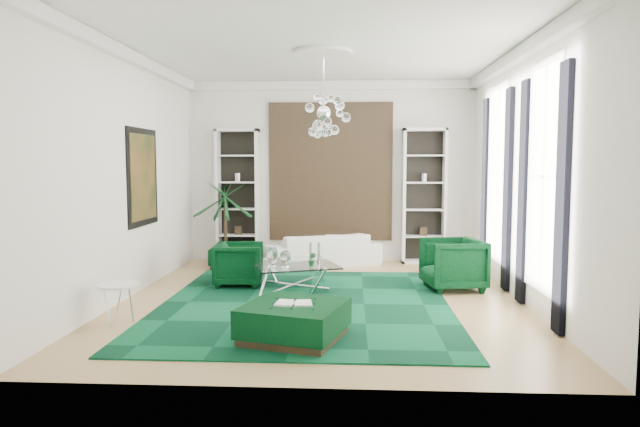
# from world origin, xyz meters

# --- Properties ---
(floor) EXTENTS (6.00, 7.00, 0.02)m
(floor) POSITION_xyz_m (0.00, 0.00, -0.01)
(floor) COLOR tan
(floor) RESTS_ON ground
(ceiling) EXTENTS (6.00, 7.00, 0.02)m
(ceiling) POSITION_xyz_m (0.00, 0.00, 3.81)
(ceiling) COLOR white
(ceiling) RESTS_ON ground
(wall_back) EXTENTS (6.00, 0.02, 3.80)m
(wall_back) POSITION_xyz_m (0.00, 3.51, 1.90)
(wall_back) COLOR white
(wall_back) RESTS_ON ground
(wall_front) EXTENTS (6.00, 0.02, 3.80)m
(wall_front) POSITION_xyz_m (0.00, -3.51, 1.90)
(wall_front) COLOR white
(wall_front) RESTS_ON ground
(wall_left) EXTENTS (0.02, 7.00, 3.80)m
(wall_left) POSITION_xyz_m (-3.01, 0.00, 1.90)
(wall_left) COLOR white
(wall_left) RESTS_ON ground
(wall_right) EXTENTS (0.02, 7.00, 3.80)m
(wall_right) POSITION_xyz_m (3.01, 0.00, 1.90)
(wall_right) COLOR white
(wall_right) RESTS_ON ground
(crown_molding) EXTENTS (6.00, 7.00, 0.18)m
(crown_molding) POSITION_xyz_m (0.00, 0.00, 3.70)
(crown_molding) COLOR white
(crown_molding) RESTS_ON ceiling
(ceiling_medallion) EXTENTS (0.90, 0.90, 0.05)m
(ceiling_medallion) POSITION_xyz_m (0.00, 0.30, 3.77)
(ceiling_medallion) COLOR white
(ceiling_medallion) RESTS_ON ceiling
(tapestry) EXTENTS (2.50, 0.06, 2.80)m
(tapestry) POSITION_xyz_m (0.00, 3.46, 1.90)
(tapestry) COLOR black
(tapestry) RESTS_ON wall_back
(shelving_left) EXTENTS (0.90, 0.38, 2.80)m
(shelving_left) POSITION_xyz_m (-1.95, 3.31, 1.40)
(shelving_left) COLOR white
(shelving_left) RESTS_ON floor
(shelving_right) EXTENTS (0.90, 0.38, 2.80)m
(shelving_right) POSITION_xyz_m (1.95, 3.31, 1.40)
(shelving_right) COLOR white
(shelving_right) RESTS_ON floor
(painting) EXTENTS (0.04, 1.30, 1.60)m
(painting) POSITION_xyz_m (-2.97, 0.60, 1.85)
(painting) COLOR black
(painting) RESTS_ON wall_left
(window_near) EXTENTS (0.03, 1.10, 2.90)m
(window_near) POSITION_xyz_m (2.99, -0.90, 1.90)
(window_near) COLOR white
(window_near) RESTS_ON wall_right
(curtain_near_a) EXTENTS (0.07, 0.30, 3.25)m
(curtain_near_a) POSITION_xyz_m (2.96, -1.68, 1.65)
(curtain_near_a) COLOR black
(curtain_near_a) RESTS_ON floor
(curtain_near_b) EXTENTS (0.07, 0.30, 3.25)m
(curtain_near_b) POSITION_xyz_m (2.96, -0.12, 1.65)
(curtain_near_b) COLOR black
(curtain_near_b) RESTS_ON floor
(window_far) EXTENTS (0.03, 1.10, 2.90)m
(window_far) POSITION_xyz_m (2.99, 1.50, 1.90)
(window_far) COLOR white
(window_far) RESTS_ON wall_right
(curtain_far_a) EXTENTS (0.07, 0.30, 3.25)m
(curtain_far_a) POSITION_xyz_m (2.96, 0.72, 1.65)
(curtain_far_a) COLOR black
(curtain_far_a) RESTS_ON floor
(curtain_far_b) EXTENTS (0.07, 0.30, 3.25)m
(curtain_far_b) POSITION_xyz_m (2.96, 2.28, 1.65)
(curtain_far_b) COLOR black
(curtain_far_b) RESTS_ON floor
(rug) EXTENTS (4.20, 5.00, 0.02)m
(rug) POSITION_xyz_m (-0.23, -0.37, 0.01)
(rug) COLOR black
(rug) RESTS_ON floor
(sofa) EXTENTS (2.46, 1.78, 0.67)m
(sofa) POSITION_xyz_m (-0.15, 2.74, 0.34)
(sofa) COLOR white
(sofa) RESTS_ON floor
(armchair_left) EXTENTS (0.88, 0.86, 0.74)m
(armchair_left) POSITION_xyz_m (-1.46, 0.89, 0.37)
(armchair_left) COLOR black
(armchair_left) RESTS_ON floor
(armchair_right) EXTENTS (1.07, 1.05, 0.85)m
(armchair_right) POSITION_xyz_m (2.12, 0.78, 0.42)
(armchair_right) COLOR black
(armchair_right) RESTS_ON floor
(coffee_table) EXTENTS (1.64, 1.64, 0.44)m
(coffee_table) POSITION_xyz_m (-0.50, 0.61, 0.22)
(coffee_table) COLOR white
(coffee_table) RESTS_ON floor
(ottoman_side) EXTENTS (0.94, 0.94, 0.41)m
(ottoman_side) POSITION_xyz_m (-1.86, 2.58, 0.20)
(ottoman_side) COLOR black
(ottoman_side) RESTS_ON floor
(ottoman_front) EXTENTS (1.35, 1.35, 0.44)m
(ottoman_front) POSITION_xyz_m (-0.22, -2.07, 0.22)
(ottoman_front) COLOR black
(ottoman_front) RESTS_ON floor
(book) EXTENTS (0.43, 0.29, 0.03)m
(book) POSITION_xyz_m (-0.22, -2.07, 0.45)
(book) COLOR white
(book) RESTS_ON ottoman_front
(side_table) EXTENTS (0.59, 0.59, 0.51)m
(side_table) POSITION_xyz_m (-2.55, -1.52, 0.26)
(side_table) COLOR white
(side_table) RESTS_ON floor
(palm) EXTENTS (1.48, 1.48, 2.25)m
(palm) POSITION_xyz_m (-2.19, 3.15, 1.13)
(palm) COLOR #154823
(palm) RESTS_ON floor
(chandelier) EXTENTS (1.17, 1.17, 0.80)m
(chandelier) POSITION_xyz_m (0.01, 0.30, 2.85)
(chandelier) COLOR white
(chandelier) RESTS_ON ceiling
(table_plant) EXTENTS (0.14, 0.12, 0.23)m
(table_plant) POSITION_xyz_m (-0.18, 0.35, 0.55)
(table_plant) COLOR #154823
(table_plant) RESTS_ON coffee_table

